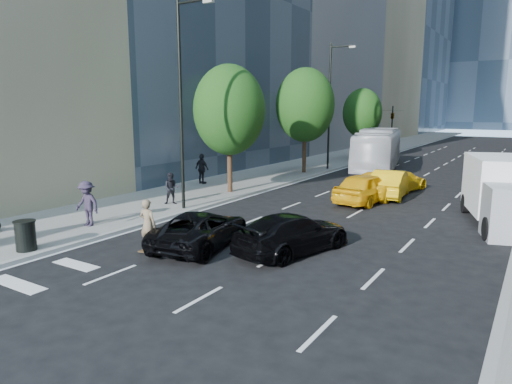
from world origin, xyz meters
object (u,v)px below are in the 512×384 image
Objects in this scene: skateboarder at (148,227)px; black_sedan_mercedes at (292,233)px; city_bus at (378,149)px; box_truck at (501,192)px; black_sedan_lincoln at (201,229)px; trash_can at (26,236)px.

skateboarder is 0.37× the size of black_sedan_mercedes.
city_bus is 18.70m from box_truck.
black_sedan_mercedes reaches higher than black_sedan_lincoln.
black_sedan_lincoln is at bearing -136.00° from skateboarder.
box_truck is (5.92, 8.18, 0.80)m from black_sedan_mercedes.
box_truck is 6.39× the size of trash_can.
box_truck is 19.20m from trash_can.
black_sedan_lincoln is 0.74× the size of box_truck.
black_sedan_lincoln is at bearing 35.73° from black_sedan_mercedes.
skateboarder reaches higher than black_sedan_mercedes.
skateboarder is at bearing 36.47° from trash_can.
trash_can is at bearing -108.43° from city_bus.
black_sedan_lincoln is 25.04m from city_bus.
skateboarder is 15.01m from box_truck.
trash_can is at bearing 48.72° from black_sedan_mercedes.
skateboarder is at bearing 39.49° from black_sedan_lincoln.
black_sedan_mercedes is at bearing -142.85° from box_truck.
city_bus is at bearing -97.00° from skateboarder.
box_truck is at bearing -110.88° from black_sedan_mercedes.
box_truck reaches higher than black_sedan_mercedes.
black_sedan_lincoln is 3.42m from black_sedan_mercedes.
black_sedan_lincoln is at bearing -98.97° from city_bus.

